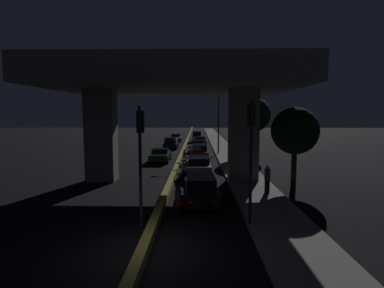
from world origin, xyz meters
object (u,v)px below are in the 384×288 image
Objects in this scene: car_dark_green_lead_oncoming at (160,155)px; pedestrian_on_sidewalk at (267,179)px; traffic_light_right_of_median at (251,141)px; car_silver_second at (198,166)px; car_white_sixth at (197,136)px; motorcycle_white_filtering_far at (184,158)px; street_lamp at (217,115)px; motorcycle_red_filtering_near at (178,201)px; traffic_light_left_of_median at (140,145)px; car_dark_blue_fifth at (200,141)px; car_white_third_oncoming at (176,138)px; car_dark_blue_second_oncoming at (171,143)px; motorcycle_blue_filtering_mid at (183,170)px; car_black_fourth at (199,146)px; car_dark_red_third at (199,152)px; car_black_lead at (201,189)px.

car_dark_green_lead_oncoming is 2.73× the size of pedestrian_on_sidewalk.
car_silver_second is at bearing 101.52° from traffic_light_right_of_median.
car_white_sixth is 2.45× the size of motorcycle_white_filtering_far.
street_lamp reaches higher than motorcycle_red_filtering_near.
pedestrian_on_sidewalk is at bearing -171.29° from car_white_sixth.
traffic_light_left_of_median reaches higher than car_dark_blue_fifth.
traffic_light_right_of_median is at bearing -122.68° from motorcycle_red_filtering_near.
traffic_light_left_of_median is 0.95× the size of traffic_light_right_of_median.
motorcycle_white_filtering_far reaches higher than car_white_third_oncoming.
car_dark_blue_second_oncoming reaches higher than car_dark_green_lead_oncoming.
car_white_third_oncoming is at bearing 0.93° from motorcycle_blue_filtering_mid.
motorcycle_red_filtering_near is 8.37m from motorcycle_blue_filtering_mid.
car_white_sixth is at bearing 170.40° from car_dark_green_lead_oncoming.
car_black_fourth is 13.76m from car_white_sixth.
car_dark_red_third reaches higher than motorcycle_white_filtering_far.
car_black_lead reaches higher than car_black_fourth.
traffic_light_left_of_median is at bearing 175.66° from car_black_fourth.
car_dark_blue_second_oncoming is at bearing 101.54° from traffic_light_right_of_median.
pedestrian_on_sidewalk is at bearing 18.75° from car_dark_blue_second_oncoming.
car_dark_red_third reaches higher than car_dark_blue_second_oncoming.
motorcycle_red_filtering_near is 0.98× the size of motorcycle_blue_filtering_mid.
motorcycle_white_filtering_far is (-1.43, 12.48, -0.16)m from car_black_lead.
street_lamp is 1.71× the size of car_dark_red_third.
car_white_sixth is (2.39, 40.56, -2.61)m from traffic_light_left_of_median.
pedestrian_on_sidewalk reaches higher than motorcycle_blue_filtering_mid.
car_dark_green_lead_oncoming is (-3.94, 7.25, -0.09)m from car_silver_second.
motorcycle_red_filtering_near reaches higher than car_white_third_oncoming.
car_silver_second is 7.03m from pedestrian_on_sidewalk.
car_black_fourth is 1.01× the size of car_dark_green_lead_oncoming.
street_lamp is 1.82× the size of car_dark_green_lead_oncoming.
car_dark_blue_fifth is at bearing -6.28° from motorcycle_red_filtering_near.
traffic_light_right_of_median is 1.25× the size of car_dark_blue_second_oncoming.
street_lamp is at bearing 45.61° from car_dark_blue_second_oncoming.
car_black_lead reaches higher than car_dark_green_lead_oncoming.
car_black_lead is 38.08m from car_white_third_oncoming.
car_dark_green_lead_oncoming is 11.70m from car_dark_blue_second_oncoming.
car_white_sixth is 1.03× the size of car_dark_green_lead_oncoming.
street_lamp is 19.00m from pedestrian_on_sidewalk.
traffic_light_right_of_median is at bearing -150.71° from car_black_lead.
traffic_light_left_of_median reaches higher than car_dark_blue_second_oncoming.
car_white_sixth is (-0.22, 20.76, 0.13)m from car_dark_red_third.
motorcycle_white_filtering_far is (1.20, 15.85, -2.93)m from traffic_light_left_of_median.
car_dark_blue_second_oncoming is at bearing 54.48° from car_black_fourth.
car_black_lead is at bearing -39.61° from motorcycle_red_filtering_near.
car_white_third_oncoming is (-4.05, 21.42, -0.11)m from car_dark_red_third.
car_dark_red_third is 1.06× the size of car_dark_green_lead_oncoming.
traffic_light_right_of_median is at bearing -179.05° from car_dark_blue_fifth.
motorcycle_red_filtering_near is at bearing 50.04° from traffic_light_left_of_median.
street_lamp is 1.87× the size of car_silver_second.
car_black_fourth is 4.92m from car_dark_blue_second_oncoming.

